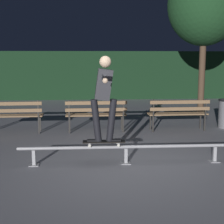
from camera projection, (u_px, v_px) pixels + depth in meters
name	position (u px, v px, depth m)	size (l,w,h in m)	color
ground_plane	(127.00, 166.00, 6.25)	(90.00, 90.00, 0.00)	gray
hedge_backdrop	(103.00, 75.00, 16.31)	(24.00, 1.20, 2.22)	black
grind_rail	(126.00, 149.00, 6.37)	(3.99, 0.18, 0.35)	#9E9EA3
skateboard	(104.00, 142.00, 6.32)	(0.78, 0.21, 0.09)	black
skateboarder	(104.00, 91.00, 6.17)	(0.62, 1.41, 1.56)	black
park_bench_leftmost	(11.00, 113.00, 8.83)	(1.61, 0.45, 0.88)	#282623
park_bench_left_center	(96.00, 112.00, 8.98)	(1.61, 0.45, 0.88)	#282623
park_bench_right_center	(178.00, 111.00, 9.13)	(1.61, 0.45, 0.88)	#282623
tree_far_right	(205.00, 5.00, 11.54)	(2.50, 2.50, 5.08)	#4C3828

